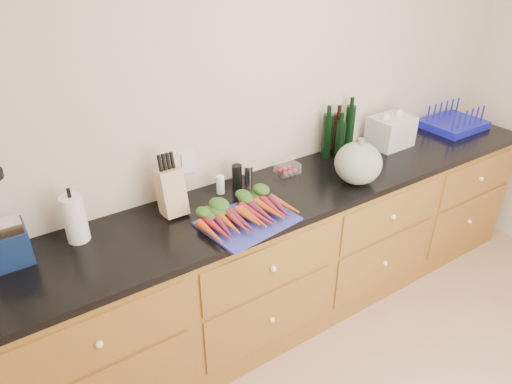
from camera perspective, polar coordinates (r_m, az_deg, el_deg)
wall_back at (r=2.80m, az=2.26°, el=10.21°), size 4.10×0.05×2.60m
cabinets at (r=2.97m, az=5.65°, el=-7.31°), size 3.60×0.64×0.90m
countertop at (r=2.72m, az=6.08°, el=0.66°), size 3.64×0.62×0.04m
cutting_board at (r=2.34m, az=-1.05°, el=-3.64°), size 0.50×0.40×0.01m
carrots at (r=2.35m, az=-1.55°, el=-2.57°), size 0.48×0.33×0.06m
squash at (r=2.72m, az=12.67°, el=3.54°), size 0.28×0.28×0.25m
blender_appliance at (r=2.26m, az=-29.31°, el=-3.59°), size 0.18×0.18×0.45m
paper_towel at (r=2.31m, az=-21.70°, el=-3.12°), size 0.11×0.11×0.24m
knife_block at (r=2.40m, az=-10.58°, el=0.02°), size 0.12×0.12×0.25m
grinder_salt at (r=2.58m, az=-4.48°, el=0.94°), size 0.05×0.05×0.11m
grinder_pepper at (r=2.62m, az=-2.38°, el=1.94°), size 0.06×0.06×0.14m
canister_chrome at (r=2.66m, az=-0.96°, el=2.13°), size 0.05×0.05×0.12m
tomato_box at (r=2.81m, az=3.95°, el=2.98°), size 0.13×0.11×0.06m
bottles at (r=3.06m, az=10.27°, el=7.13°), size 0.26×0.13×0.31m
grocery_bag at (r=3.29m, az=16.47°, el=7.27°), size 0.28×0.23×0.20m
dish_rack at (r=3.80m, az=23.47°, el=7.99°), size 0.44×0.35×0.17m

